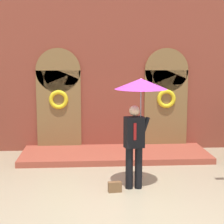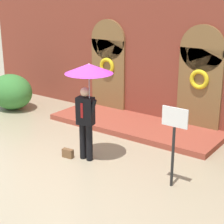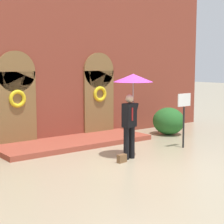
% 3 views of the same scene
% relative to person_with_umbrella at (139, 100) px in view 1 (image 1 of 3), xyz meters
% --- Properties ---
extents(ground_plane, '(80.00, 80.00, 0.00)m').
position_rel_person_with_umbrella_xyz_m(ground_plane, '(-0.32, -0.55, -1.91)').
color(ground_plane, tan).
extents(building_facade, '(14.00, 2.30, 5.60)m').
position_rel_person_with_umbrella_xyz_m(building_facade, '(-0.32, 3.61, 0.77)').
color(building_facade, brown).
rests_on(building_facade, ground).
extents(person_with_umbrella, '(1.10, 1.10, 2.36)m').
position_rel_person_with_umbrella_xyz_m(person_with_umbrella, '(0.00, 0.00, 0.00)').
color(person_with_umbrella, black).
rests_on(person_with_umbrella, ground).
extents(handbag, '(0.29, 0.16, 0.22)m').
position_rel_person_with_umbrella_xyz_m(handbag, '(-0.52, -0.20, -1.80)').
color(handbag, brown).
rests_on(handbag, ground).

